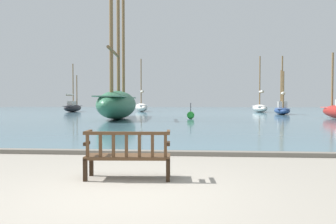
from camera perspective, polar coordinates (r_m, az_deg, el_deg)
The scene contains 10 objects.
ground_plane at distance 5.42m, azimuth -8.00°, elevation -13.93°, with size 160.00×160.00×0.00m, color gray.
harbor_water at distance 49.13m, azimuth 3.19°, elevation 0.09°, with size 100.00×80.00×0.08m, color slate.
quay_edge_kerb at distance 9.13m, azimuth -2.72°, elevation -7.10°, with size 40.00×0.30×0.12m, color slate.
park_bench at distance 6.30m, azimuth -7.00°, elevation -7.34°, with size 1.63×0.62×0.92m.
sailboat_far_starboard at distance 27.47m, azimuth -8.69°, elevation 1.81°, with size 3.68×13.76×15.75m.
sailboat_outer_port at distance 39.00m, azimuth 19.24°, elevation 0.58°, with size 2.63×5.78×6.57m.
sailboat_nearest_port at distance 47.72m, azimuth -16.25°, elevation 0.84°, with size 1.70×6.23×6.73m.
sailboat_outer_starboard at distance 47.10m, azimuth 15.69°, elevation 0.77°, with size 2.06×8.27×7.73m.
sailboat_mid_port at distance 47.64m, azimuth -4.67°, elevation 0.90°, with size 3.35×7.67×7.64m.
channel_buoy at distance 26.76m, azimuth 3.96°, elevation -0.54°, with size 0.61×0.61×1.31m.
Camera 1 is at (1.14, -5.10, 1.47)m, focal length 35.00 mm.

